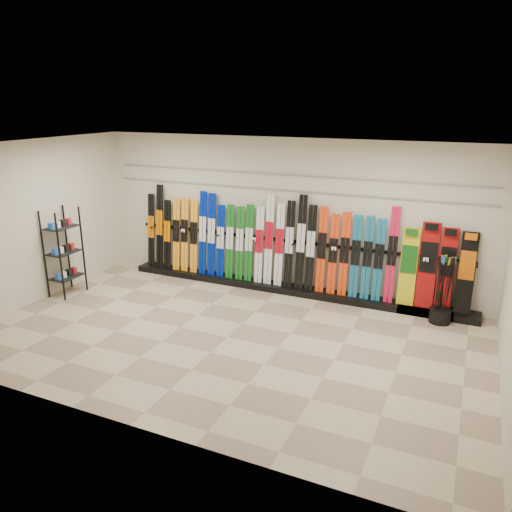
% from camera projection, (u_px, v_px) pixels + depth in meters
% --- Properties ---
extents(floor, '(8.00, 8.00, 0.00)m').
position_uv_depth(floor, '(227.00, 337.00, 8.06)').
color(floor, gray).
rests_on(floor, ground).
extents(back_wall, '(8.00, 0.00, 8.00)m').
position_uv_depth(back_wall, '(284.00, 215.00, 9.79)').
color(back_wall, beige).
rests_on(back_wall, floor).
extents(left_wall, '(0.00, 5.00, 5.00)m').
position_uv_depth(left_wall, '(32.00, 223.00, 9.16)').
color(left_wall, beige).
rests_on(left_wall, floor).
extents(ceiling, '(8.00, 8.00, 0.00)m').
position_uv_depth(ceiling, '(224.00, 149.00, 7.16)').
color(ceiling, silver).
rests_on(ceiling, back_wall).
extents(ski_rack_base, '(8.00, 0.40, 0.12)m').
position_uv_depth(ski_rack_base, '(289.00, 289.00, 9.94)').
color(ski_rack_base, black).
rests_on(ski_rack_base, floor).
extents(skis, '(5.37, 0.20, 1.84)m').
position_uv_depth(skis, '(259.00, 243.00, 9.97)').
color(skis, black).
rests_on(skis, ski_rack_base).
extents(snowboards, '(1.25, 0.24, 1.52)m').
position_uv_depth(snowboards, '(436.00, 269.00, 8.72)').
color(snowboards, gold).
rests_on(snowboards, ski_rack_base).
extents(accessory_rack, '(0.40, 0.60, 1.71)m').
position_uv_depth(accessory_rack, '(64.00, 252.00, 9.63)').
color(accessory_rack, black).
rests_on(accessory_rack, floor).
extents(pole_bin, '(0.36, 0.36, 0.25)m').
position_uv_depth(pole_bin, '(440.00, 316.00, 8.57)').
color(pole_bin, black).
rests_on(pole_bin, floor).
extents(ski_poles, '(0.29, 0.23, 1.18)m').
position_uv_depth(ski_poles, '(443.00, 290.00, 8.41)').
color(ski_poles, black).
rests_on(ski_poles, pole_bin).
extents(slatwall_rail_0, '(7.60, 0.02, 0.03)m').
position_uv_depth(slatwall_rail_0, '(284.00, 190.00, 9.62)').
color(slatwall_rail_0, gray).
rests_on(slatwall_rail_0, back_wall).
extents(slatwall_rail_1, '(7.60, 0.02, 0.03)m').
position_uv_depth(slatwall_rail_1, '(284.00, 175.00, 9.53)').
color(slatwall_rail_1, gray).
rests_on(slatwall_rail_1, back_wall).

